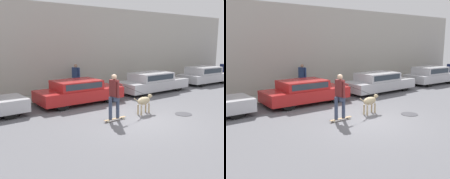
% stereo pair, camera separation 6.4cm
% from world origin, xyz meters
% --- Properties ---
extents(ground_plane, '(36.00, 36.00, 0.00)m').
position_xyz_m(ground_plane, '(0.00, 0.00, 0.00)').
color(ground_plane, slate).
extents(back_wall, '(32.00, 0.30, 5.10)m').
position_xyz_m(back_wall, '(0.00, 6.77, 2.55)').
color(back_wall, '#ADA89E').
rests_on(back_wall, ground_plane).
extents(sidewalk_curb, '(30.00, 1.88, 0.13)m').
position_xyz_m(sidewalk_curb, '(0.00, 5.66, 0.06)').
color(sidewalk_curb, gray).
rests_on(sidewalk_curb, ground_plane).
extents(parked_car_1, '(4.20, 1.79, 1.17)m').
position_xyz_m(parked_car_1, '(-0.37, 3.77, 0.59)').
color(parked_car_1, black).
rests_on(parked_car_1, ground_plane).
extents(parked_car_2, '(4.62, 1.85, 1.18)m').
position_xyz_m(parked_car_2, '(4.68, 3.76, 0.59)').
color(parked_car_2, black).
rests_on(parked_car_2, ground_plane).
extents(parked_car_3, '(3.98, 1.88, 1.23)m').
position_xyz_m(parked_car_3, '(9.93, 3.77, 0.61)').
color(parked_car_3, black).
rests_on(parked_car_3, ground_plane).
extents(dog, '(1.16, 0.42, 0.79)m').
position_xyz_m(dog, '(0.89, 0.51, 0.54)').
color(dog, tan).
rests_on(dog, ground_plane).
extents(skateboarder, '(2.46, 0.55, 1.80)m').
position_xyz_m(skateboarder, '(-0.72, 0.46, 1.03)').
color(skateboarder, beige).
rests_on(skateboarder, ground_plane).
extents(pedestrian_with_bag, '(0.32, 0.70, 1.59)m').
position_xyz_m(pedestrian_with_bag, '(0.75, 6.04, 1.00)').
color(pedestrian_with_bag, brown).
rests_on(pedestrian_with_bag, sidewalk_curb).
extents(manhole_cover, '(0.69, 0.69, 0.01)m').
position_xyz_m(manhole_cover, '(2.15, -0.55, 0.01)').
color(manhole_cover, '#38383D').
rests_on(manhole_cover, ground_plane).
extents(fire_hydrant, '(0.18, 0.18, 0.66)m').
position_xyz_m(fire_hydrant, '(12.27, 4.47, 0.35)').
color(fire_hydrant, gold).
rests_on(fire_hydrant, ground_plane).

